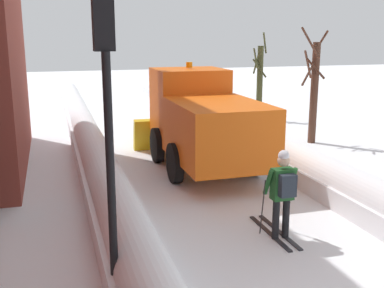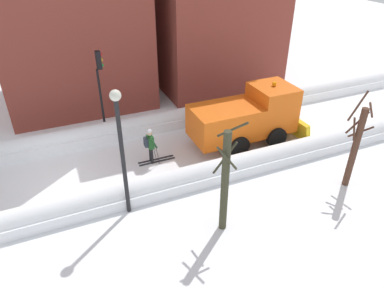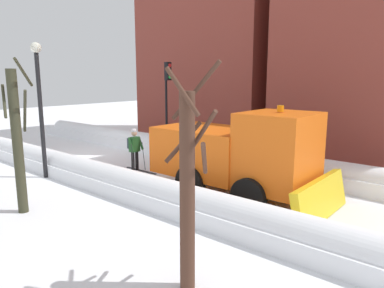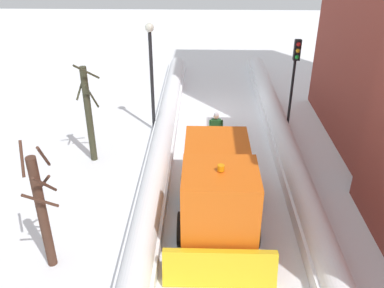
{
  "view_description": "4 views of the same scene",
  "coord_description": "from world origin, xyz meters",
  "px_view_note": "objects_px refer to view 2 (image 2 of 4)",
  "views": [
    {
      "loc": [
        -3.87,
        -3.66,
        3.98
      ],
      "look_at": [
        -0.51,
        7.51,
        1.25
      ],
      "focal_mm": 44.04,
      "sensor_mm": 36.0,
      "label": 1
    },
    {
      "loc": [
        14.27,
        0.36,
        9.66
      ],
      "look_at": [
        1.23,
        5.94,
        1.1
      ],
      "focal_mm": 33.24,
      "sensor_mm": 36.0,
      "label": 2
    },
    {
      "loc": [
        10.04,
        15.59,
        3.94
      ],
      "look_at": [
        1.0,
        7.94,
        1.7
      ],
      "focal_mm": 33.42,
      "sensor_mm": 36.0,
      "label": 3
    },
    {
      "loc": [
        0.92,
        20.69,
        9.07
      ],
      "look_at": [
        1.32,
        6.93,
        1.68
      ],
      "focal_mm": 38.6,
      "sensor_mm": 36.0,
      "label": 4
    }
  ],
  "objects_px": {
    "skier": "(150,144)",
    "traffic_light_pole": "(100,79)",
    "plow_truck": "(248,116)",
    "street_lamp": "(121,140)",
    "bare_tree_near": "(225,181)",
    "bare_tree_mid": "(355,145)"
  },
  "relations": [
    {
      "from": "skier",
      "to": "traffic_light_pole",
      "type": "height_order",
      "value": "traffic_light_pole"
    },
    {
      "from": "plow_truck",
      "to": "street_lamp",
      "type": "xyz_separation_m",
      "value": [
        2.94,
        -7.14,
        1.82
      ]
    },
    {
      "from": "bare_tree_near",
      "to": "skier",
      "type": "bearing_deg",
      "value": -167.9
    },
    {
      "from": "plow_truck",
      "to": "bare_tree_near",
      "type": "height_order",
      "value": "bare_tree_near"
    },
    {
      "from": "bare_tree_near",
      "to": "bare_tree_mid",
      "type": "xyz_separation_m",
      "value": [
        -0.23,
        6.23,
        -0.18
      ]
    },
    {
      "from": "traffic_light_pole",
      "to": "bare_tree_near",
      "type": "height_order",
      "value": "traffic_light_pole"
    },
    {
      "from": "traffic_light_pole",
      "to": "bare_tree_near",
      "type": "bearing_deg",
      "value": 16.05
    },
    {
      "from": "bare_tree_near",
      "to": "bare_tree_mid",
      "type": "bearing_deg",
      "value": 92.16
    },
    {
      "from": "street_lamp",
      "to": "bare_tree_near",
      "type": "height_order",
      "value": "street_lamp"
    },
    {
      "from": "bare_tree_near",
      "to": "bare_tree_mid",
      "type": "distance_m",
      "value": 6.24
    },
    {
      "from": "plow_truck",
      "to": "bare_tree_near",
      "type": "xyz_separation_m",
      "value": [
        5.22,
        -4.12,
        0.69
      ]
    },
    {
      "from": "street_lamp",
      "to": "traffic_light_pole",
      "type": "bearing_deg",
      "value": 175.55
    },
    {
      "from": "bare_tree_near",
      "to": "traffic_light_pole",
      "type": "bearing_deg",
      "value": -163.95
    },
    {
      "from": "skier",
      "to": "street_lamp",
      "type": "xyz_separation_m",
      "value": [
        3.0,
        -1.89,
        2.29
      ]
    },
    {
      "from": "street_lamp",
      "to": "bare_tree_mid",
      "type": "xyz_separation_m",
      "value": [
        2.04,
        9.25,
        -1.3
      ]
    },
    {
      "from": "bare_tree_mid",
      "to": "street_lamp",
      "type": "bearing_deg",
      "value": -102.45
    },
    {
      "from": "skier",
      "to": "traffic_light_pole",
      "type": "xyz_separation_m",
      "value": [
        -3.48,
        -1.39,
        2.25
      ]
    },
    {
      "from": "plow_truck",
      "to": "bare_tree_near",
      "type": "bearing_deg",
      "value": -38.28
    },
    {
      "from": "skier",
      "to": "bare_tree_mid",
      "type": "xyz_separation_m",
      "value": [
        5.04,
        7.36,
        0.99
      ]
    },
    {
      "from": "bare_tree_mid",
      "to": "skier",
      "type": "bearing_deg",
      "value": -124.42
    },
    {
      "from": "traffic_light_pole",
      "to": "bare_tree_mid",
      "type": "xyz_separation_m",
      "value": [
        8.52,
        8.75,
        -1.26
      ]
    },
    {
      "from": "bare_tree_near",
      "to": "plow_truck",
      "type": "bearing_deg",
      "value": 141.72
    }
  ]
}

